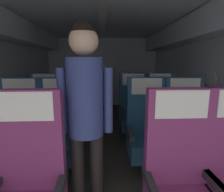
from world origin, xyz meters
name	(u,v)px	position (x,y,z in m)	size (l,w,h in m)	color
ground	(104,149)	(0.00, 2.96, -0.01)	(3.58, 6.32, 0.02)	#3D3833
fuselage_shell	(103,50)	(0.00, 3.21, 1.54)	(3.46, 5.97, 2.13)	silver
seat_a_left_aisle	(27,192)	(-0.53, 1.43, 0.48)	(0.50, 0.47, 1.17)	#38383D
seat_a_right_window	(181,186)	(0.54, 1.43, 0.48)	(0.50, 0.47, 1.17)	#38383D
seat_b_left_window	(21,136)	(-1.00, 2.40, 0.48)	(0.50, 0.47, 1.17)	#38383D
seat_b_left_aisle	(60,135)	(-0.53, 2.40, 0.48)	(0.50, 0.47, 1.17)	#38383D
seat_b_right_aisle	(185,133)	(1.01, 2.38, 0.48)	(0.50, 0.47, 1.17)	#38383D
seat_b_right_window	(147,133)	(0.54, 2.41, 0.48)	(0.50, 0.47, 1.17)	#38383D
seat_c_left_window	(45,114)	(-1.01, 3.34, 0.48)	(0.50, 0.47, 1.17)	#38383D
seat_c_left_aisle	(73,113)	(-0.53, 3.35, 0.48)	(0.50, 0.47, 1.17)	#38383D
seat_c_right_aisle	(160,112)	(1.01, 3.34, 0.48)	(0.50, 0.47, 1.17)	#38383D
seat_c_right_window	(133,112)	(0.53, 3.34, 0.48)	(0.50, 0.47, 1.17)	#38383D
flight_attendant	(86,105)	(-0.15, 1.71, 1.01)	(0.43, 0.28, 1.64)	black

